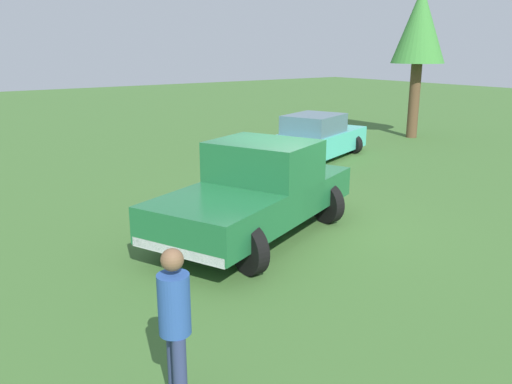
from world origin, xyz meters
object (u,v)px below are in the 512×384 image
Objects in this scene: sedan_near at (316,138)px; person_bystander at (175,320)px; pickup_truck at (259,188)px; tree_back_left at (420,28)px.

person_bystander is at bearing -158.73° from sedan_near.
pickup_truck is 2.98× the size of person_bystander.
pickup_truck is 0.88× the size of tree_back_left.
tree_back_left is at bearing -12.62° from sedan_near.
person_bystander is at bearing 121.02° from tree_back_left.
tree_back_left is (9.32, -15.50, 3.28)m from person_bystander.
pickup_truck is 7.64m from sedan_near.
pickup_truck is 1.10× the size of sedan_near.
sedan_near is (4.89, -5.87, -0.29)m from pickup_truck.
sedan_near is 7.02m from tree_back_left.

